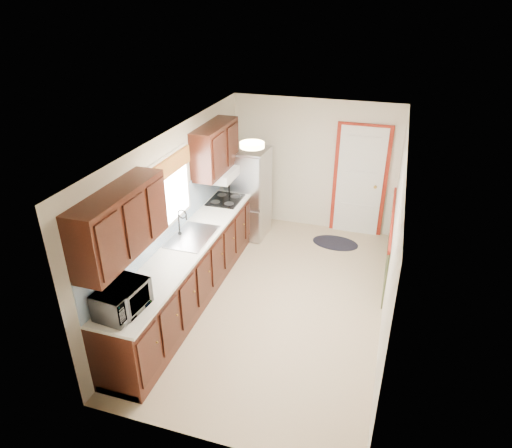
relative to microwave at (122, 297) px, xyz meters
The scene contains 8 objects.
room_shell 2.29m from the microwave, 58.39° to the left, with size 3.20×5.20×2.52m.
kitchen_run 1.69m from the microwave, 91.22° to the left, with size 0.63×4.00×2.20m.
back_wall_trim 4.71m from the microwave, 62.21° to the left, with size 1.12×2.30×2.08m.
ceiling_fixture 2.32m from the microwave, 62.78° to the left, with size 0.30×0.30×0.06m, color #FFD88C.
microwave is the anchor object (origin of this frame).
refrigerator 3.77m from the microwave, 87.26° to the left, with size 0.71×0.70×1.63m.
rug 4.39m from the microwave, 65.20° to the left, with size 0.81×0.52×0.01m, color black.
cooktop 3.07m from the microwave, 89.81° to the left, with size 0.50×0.60×0.02m, color black.
Camera 1 is at (1.34, -5.29, 4.03)m, focal length 32.00 mm.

